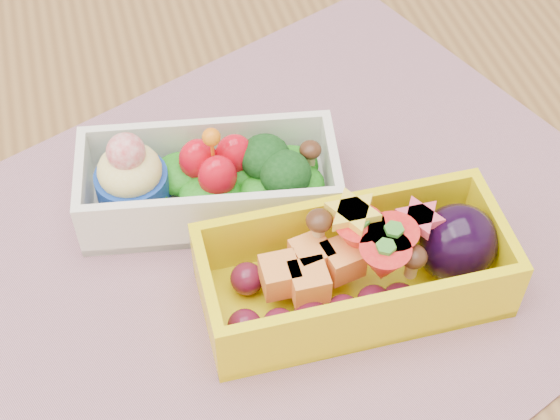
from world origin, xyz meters
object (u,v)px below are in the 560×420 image
object	(u,v)px
placemat	(271,254)
bento_yellow	(361,268)
bento_white	(208,181)
table	(224,335)

from	to	relation	value
placemat	bento_yellow	bearing A→B (deg)	-45.70
bento_white	table	bearing A→B (deg)	-87.38
table	bento_yellow	size ratio (longest dim) A/B	6.08
placemat	bento_yellow	distance (m)	0.07
placemat	bento_yellow	world-z (taller)	bento_yellow
table	bento_yellow	xyz separation A→B (m)	(0.08, -0.05, 0.13)
placemat	bento_white	world-z (taller)	bento_white
bento_white	bento_yellow	size ratio (longest dim) A/B	0.96
bento_yellow	table	bearing A→B (deg)	148.42
placemat	bento_white	bearing A→B (deg)	120.11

